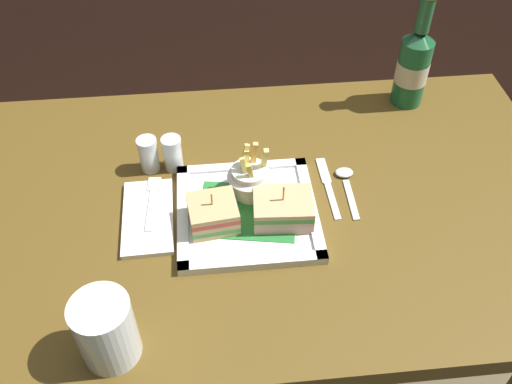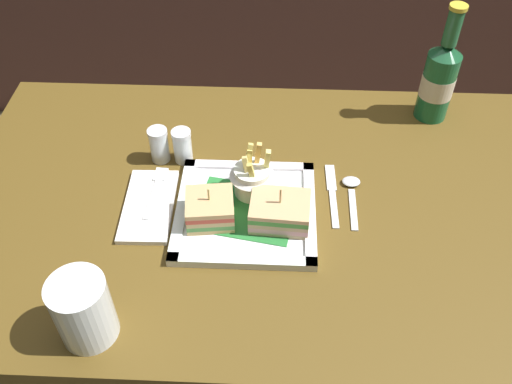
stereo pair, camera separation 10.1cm
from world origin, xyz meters
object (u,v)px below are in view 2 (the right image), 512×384
(sandwich_half_right, at_px, (280,212))
(water_glass, at_px, (84,313))
(sandwich_half_left, at_px, (210,209))
(fork, at_px, (156,189))
(knife, at_px, (332,192))
(beer_bottle, at_px, (439,79))
(spoon, at_px, (352,189))
(pepper_shaker, at_px, (183,148))
(fries_cup, at_px, (252,176))
(dining_table, at_px, (265,259))
(square_plate, at_px, (246,211))
(salt_shaker, at_px, (159,147))

(sandwich_half_right, distance_m, water_glass, 0.37)
(sandwich_half_left, bearing_deg, fork, 148.25)
(sandwich_half_right, relative_size, knife, 0.66)
(beer_bottle, height_order, water_glass, beer_bottle)
(spoon, relative_size, pepper_shaker, 1.86)
(beer_bottle, relative_size, pepper_shaker, 3.56)
(fries_cup, bearing_deg, water_glass, -127.78)
(spoon, xyz_separation_m, pepper_shaker, (-0.33, 0.07, 0.03))
(dining_table, height_order, spoon, spoon)
(dining_table, distance_m, beer_bottle, 0.52)
(sandwich_half_right, bearing_deg, dining_table, 114.00)
(dining_table, bearing_deg, beer_bottle, 38.24)
(sandwich_half_left, xyz_separation_m, water_glass, (-0.16, -0.23, 0.02))
(water_glass, relative_size, spoon, 0.86)
(sandwich_half_left, xyz_separation_m, knife, (0.22, 0.08, -0.03))
(water_glass, height_order, spoon, water_glass)
(sandwich_half_left, bearing_deg, pepper_shaker, 113.26)
(square_plate, height_order, sandwich_half_left, sandwich_half_left)
(dining_table, xyz_separation_m, fork, (-0.21, 0.01, 0.19))
(spoon, bearing_deg, dining_table, -168.47)
(square_plate, relative_size, knife, 1.52)
(fork, height_order, spoon, fork)
(beer_bottle, relative_size, fork, 1.89)
(dining_table, relative_size, salt_shaker, 16.04)
(dining_table, bearing_deg, pepper_shaker, 147.47)
(pepper_shaker, bearing_deg, sandwich_half_right, -40.39)
(sandwich_half_right, relative_size, pepper_shaker, 1.51)
(sandwich_half_left, height_order, pepper_shaker, sandwich_half_left)
(sandwich_half_right, xyz_separation_m, spoon, (0.14, 0.09, -0.03))
(water_glass, xyz_separation_m, fork, (0.05, 0.30, -0.04))
(knife, xyz_separation_m, spoon, (0.04, 0.01, 0.00))
(square_plate, distance_m, water_glass, 0.34)
(square_plate, bearing_deg, water_glass, -131.43)
(fork, height_order, pepper_shaker, pepper_shaker)
(fork, relative_size, knife, 0.82)
(sandwich_half_left, bearing_deg, knife, 20.68)
(sandwich_half_right, distance_m, fork, 0.24)
(square_plate, height_order, water_glass, water_glass)
(fork, bearing_deg, fries_cup, 0.51)
(salt_shaker, bearing_deg, dining_table, -26.60)
(sandwich_half_left, distance_m, salt_shaker, 0.20)
(sandwich_half_left, relative_size, spoon, 0.68)
(water_glass, bearing_deg, fries_cup, 52.22)
(dining_table, bearing_deg, spoon, 11.53)
(sandwich_half_right, height_order, beer_bottle, beer_bottle)
(water_glass, bearing_deg, beer_bottle, 42.76)
(sandwich_half_right, height_order, fries_cup, fries_cup)
(square_plate, xyz_separation_m, fork, (-0.17, 0.05, 0.01))
(water_glass, xyz_separation_m, salt_shaker, (0.04, 0.39, -0.02))
(knife, bearing_deg, fries_cup, -174.73)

